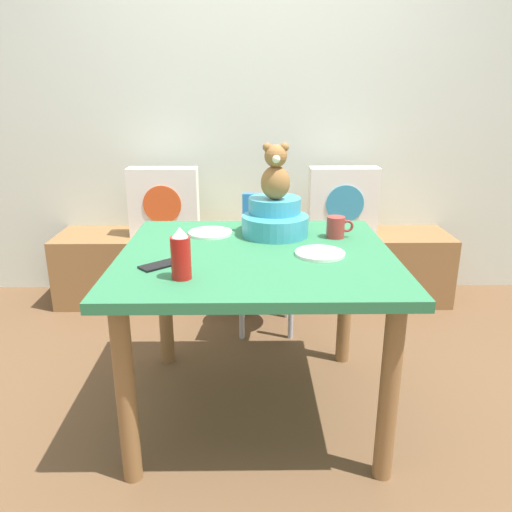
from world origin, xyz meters
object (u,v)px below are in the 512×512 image
at_px(ketchup_bottle, 181,255).
at_px(dinner_plate_far, 320,253).
at_px(highchair, 266,244).
at_px(pillow_floral_left, 164,202).
at_px(dinner_plate_near, 210,233).
at_px(pillow_floral_right, 343,202).
at_px(cell_phone, 159,265).
at_px(infant_seat_teal, 275,219).
at_px(dining_table, 256,277).
at_px(coffee_mug, 336,227).
at_px(teddy_bear, 276,173).
at_px(book_stack, 221,229).

height_order(ketchup_bottle, dinner_plate_far, ketchup_bottle).
distance_m(highchair, dinner_plate_far, 0.91).
bearing_deg(pillow_floral_left, highchair, -32.74).
bearing_deg(dinner_plate_near, pillow_floral_right, 51.11).
bearing_deg(dinner_plate_far, cell_phone, -168.08).
xyz_separation_m(infant_seat_teal, ketchup_bottle, (-0.35, -0.57, 0.02)).
height_order(pillow_floral_right, ketchup_bottle, ketchup_bottle).
xyz_separation_m(pillow_floral_right, dining_table, (-0.58, -1.24, -0.05)).
distance_m(pillow_floral_right, coffee_mug, 1.06).
height_order(highchair, cell_phone, highchair).
relative_size(pillow_floral_right, teddy_bear, 1.76).
height_order(pillow_floral_right, infant_seat_teal, same).
height_order(pillow_floral_left, dining_table, pillow_floral_left).
height_order(pillow_floral_left, ketchup_bottle, ketchup_bottle).
bearing_deg(pillow_floral_left, infant_seat_teal, -55.47).
bearing_deg(coffee_mug, dinner_plate_far, -112.82).
relative_size(dining_table, infant_seat_teal, 3.34).
relative_size(dining_table, teddy_bear, 4.41).
relative_size(pillow_floral_left, dinner_plate_far, 2.20).
xyz_separation_m(book_stack, dinner_plate_near, (0.01, -0.99, 0.25)).
distance_m(dining_table, dinner_plate_near, 0.36).
bearing_deg(infant_seat_teal, pillow_floral_right, 63.25).
bearing_deg(cell_phone, dinner_plate_far, -119.03).
bearing_deg(highchair, infant_seat_teal, -87.86).
relative_size(book_stack, dinner_plate_far, 1.00).
height_order(dining_table, highchair, highchair).
xyz_separation_m(infant_seat_teal, cell_phone, (-0.45, -0.44, -0.07)).
bearing_deg(coffee_mug, book_stack, 118.63).
distance_m(dining_table, ketchup_bottle, 0.44).
xyz_separation_m(teddy_bear, dinner_plate_near, (-0.29, -0.00, -0.27)).
bearing_deg(dinner_plate_near, dinner_plate_far, -33.80).
xyz_separation_m(pillow_floral_right, highchair, (-0.51, -0.42, -0.16)).
bearing_deg(infant_seat_teal, cell_phone, -135.83).
distance_m(ketchup_bottle, cell_phone, 0.18).
relative_size(pillow_floral_right, highchair, 0.56).
bearing_deg(teddy_bear, book_stack, 107.17).
height_order(teddy_bear, dinner_plate_far, teddy_bear).
distance_m(ketchup_bottle, dinner_plate_near, 0.57).
bearing_deg(highchair, ketchup_bottle, -106.47).
relative_size(dining_table, dinner_plate_near, 5.52).
distance_m(infant_seat_teal, coffee_mug, 0.28).
relative_size(pillow_floral_right, cell_phone, 3.06).
bearing_deg(dining_table, pillow_floral_left, 115.00).
height_order(highchair, teddy_bear, teddy_bear).
xyz_separation_m(pillow_floral_left, pillow_floral_right, (1.16, 0.00, 0.00)).
xyz_separation_m(highchair, dinner_plate_near, (-0.27, -0.56, 0.22)).
height_order(teddy_bear, cell_phone, teddy_bear).
bearing_deg(coffee_mug, dinner_plate_near, 173.79).
height_order(pillow_floral_right, book_stack, pillow_floral_right).
relative_size(teddy_bear, ketchup_bottle, 1.35).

